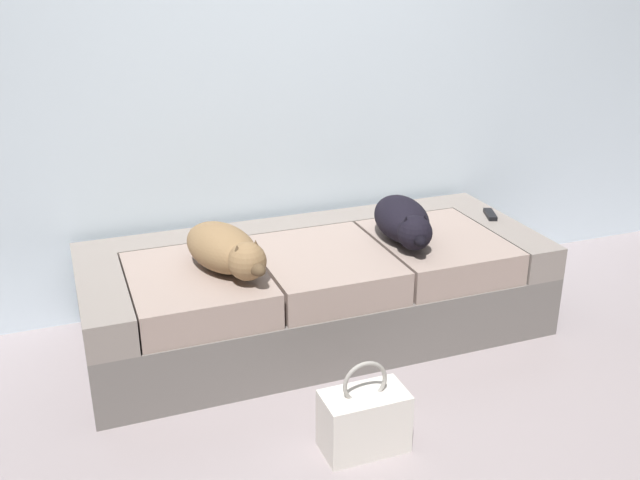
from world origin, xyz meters
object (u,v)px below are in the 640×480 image
Objects in this scene: couch at (316,290)px; tv_remote at (490,214)px; handbag at (364,420)px; dog_dark at (404,221)px; dog_tan at (226,249)px.

couch is 1.03m from tv_remote.
tv_remote is 0.40× the size of handbag.
handbag is (-0.57, -0.83, -0.43)m from dog_dark.
dog_tan is 1.48m from tv_remote.
couch is at bearing 15.34° from dog_tan.
tv_remote is (0.59, 0.14, -0.09)m from dog_dark.
dog_dark is at bearing -145.78° from tv_remote.
couch is 0.54m from dog_dark.
dog_dark is 3.90× the size of tv_remote.
tv_remote is at bearing 3.34° from couch.
dog_dark is (0.88, 0.05, -0.00)m from dog_tan.
tv_remote is 1.55m from handbag.
couch is at bearing 80.65° from handbag.
handbag is (0.32, -0.79, -0.43)m from dog_tan.
dog_dark is 0.61m from tv_remote.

